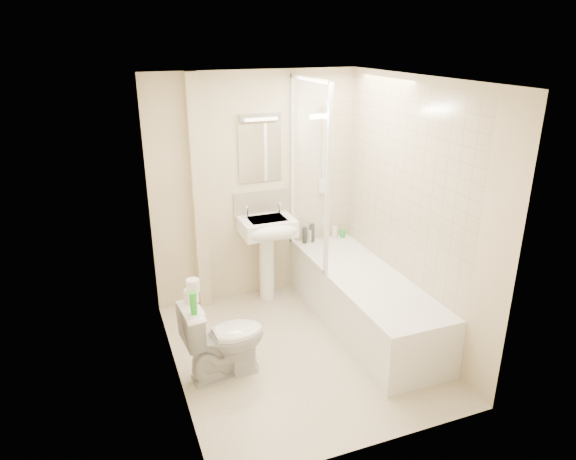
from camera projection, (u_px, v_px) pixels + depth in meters
name	position (u px, v px, depth m)	size (l,w,h in m)	color
floor	(300.00, 351.00, 4.70)	(2.50, 2.50, 0.00)	beige
wall_back	(256.00, 189.00, 5.36)	(2.20, 0.02, 2.40)	beige
wall_left	(168.00, 247.00, 3.90)	(0.02, 2.50, 2.40)	beige
wall_right	(414.00, 213.00, 4.64)	(0.02, 2.50, 2.40)	beige
ceiling	(303.00, 79.00, 3.84)	(2.20, 2.50, 0.02)	white
tile_back	(322.00, 162.00, 5.52)	(0.70, 0.01, 1.75)	beige
tile_right	(402.00, 184.00, 4.73)	(0.01, 2.10, 1.75)	beige
pipe_boxing	(198.00, 197.00, 5.10)	(0.12, 0.12, 2.40)	beige
splashback	(261.00, 204.00, 5.43)	(0.60, 0.01, 0.30)	beige
mirror	(260.00, 153.00, 5.23)	(0.46, 0.01, 0.60)	white
strip_light	(260.00, 117.00, 5.08)	(0.42, 0.07, 0.07)	silver
bathtub	(364.00, 299.00, 5.02)	(0.70, 2.10, 0.55)	white
shower_screen	(308.00, 173.00, 5.01)	(0.04, 0.92, 1.80)	white
shower_fixture	(324.00, 152.00, 5.44)	(0.10, 0.16, 0.99)	white
pedestal_sink	(268.00, 237.00, 5.33)	(0.55, 0.50, 1.06)	white
bottle_black_a	(305.00, 235.00, 5.65)	(0.05, 0.05, 0.18)	black
bottle_white_a	(310.00, 236.00, 5.68)	(0.05, 0.05, 0.15)	white
bottle_black_b	(312.00, 233.00, 5.68)	(0.06, 0.06, 0.21)	black
bottle_cream	(325.00, 233.00, 5.74)	(0.06, 0.06, 0.16)	beige
bottle_white_b	(334.00, 233.00, 5.78)	(0.06, 0.06, 0.14)	white
bottle_green	(343.00, 234.00, 5.83)	(0.06, 0.06, 0.09)	green
toilet	(224.00, 338.00, 4.27)	(0.71, 0.45, 0.70)	white
toilet_roll_lower	(191.00, 296.00, 4.12)	(0.12, 0.12, 0.10)	white
toilet_roll_upper	(193.00, 285.00, 4.07)	(0.11, 0.11, 0.10)	white
green_bottle	(193.00, 303.00, 3.92)	(0.05, 0.05, 0.18)	green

